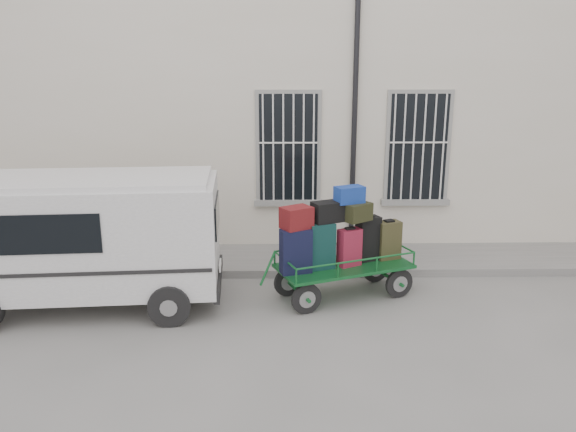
# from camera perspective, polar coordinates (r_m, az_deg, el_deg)

# --- Properties ---
(ground) EXTENTS (80.00, 80.00, 0.00)m
(ground) POSITION_cam_1_polar(r_m,az_deg,el_deg) (9.48, 2.84, -9.28)
(ground) COLOR slate
(ground) RESTS_ON ground
(building) EXTENTS (24.00, 5.15, 6.00)m
(building) POSITION_cam_1_polar(r_m,az_deg,el_deg) (14.16, 1.49, 11.39)
(building) COLOR beige
(building) RESTS_ON ground
(sidewalk) EXTENTS (24.00, 1.70, 0.15)m
(sidewalk) POSITION_cam_1_polar(r_m,az_deg,el_deg) (11.49, 2.11, -4.42)
(sidewalk) COLOR slate
(sidewalk) RESTS_ON ground
(luggage_cart) EXTENTS (2.69, 1.78, 1.95)m
(luggage_cart) POSITION_cam_1_polar(r_m,az_deg,el_deg) (9.57, 5.28, -2.96)
(luggage_cart) COLOR black
(luggage_cart) RESTS_ON ground
(van) EXTENTS (4.47, 2.22, 2.19)m
(van) POSITION_cam_1_polar(r_m,az_deg,el_deg) (9.72, -19.91, -1.68)
(van) COLOR silver
(van) RESTS_ON ground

